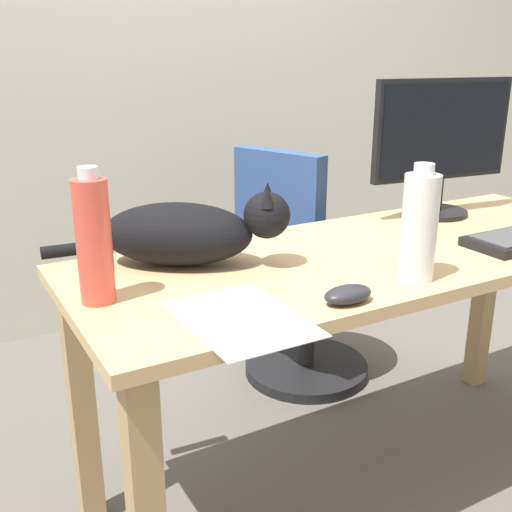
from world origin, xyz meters
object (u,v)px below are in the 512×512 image
(monitor, at_px, (442,142))
(spray_bottle, at_px, (94,240))
(computer_mouse, at_px, (348,294))
(office_chair, at_px, (300,285))
(water_bottle, at_px, (419,226))
(cat, at_px, (187,232))

(monitor, bearing_deg, spray_bottle, -170.77)
(computer_mouse, bearing_deg, monitor, 32.77)
(office_chair, distance_m, spray_bottle, 1.17)
(monitor, distance_m, spray_bottle, 1.14)
(office_chair, bearing_deg, water_bottle, -106.32)
(office_chair, distance_m, computer_mouse, 1.03)
(cat, relative_size, water_bottle, 1.98)
(cat, height_order, water_bottle, water_bottle)
(cat, height_order, computer_mouse, cat)
(computer_mouse, bearing_deg, cat, 116.17)
(cat, distance_m, spray_bottle, 0.29)
(monitor, height_order, computer_mouse, monitor)
(office_chair, xyz_separation_m, computer_mouse, (-0.46, -0.85, 0.36))
(water_bottle, bearing_deg, computer_mouse, -170.50)
(office_chair, height_order, monitor, monitor)
(water_bottle, bearing_deg, monitor, 40.92)
(cat, xyz_separation_m, computer_mouse, (0.19, -0.38, -0.06))
(cat, bearing_deg, monitor, 3.69)
(office_chair, height_order, spray_bottle, spray_bottle)
(office_chair, distance_m, monitor, 0.74)
(office_chair, distance_m, cat, 0.90)
(cat, distance_m, water_bottle, 0.53)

